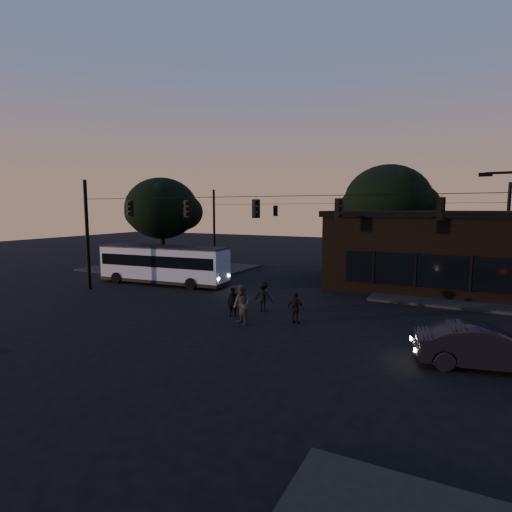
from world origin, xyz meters
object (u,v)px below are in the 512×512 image
at_px(pedestrian_a, 233,302).
at_px(bus, 164,263).
at_px(building, 446,249).
at_px(pedestrian_b, 242,305).
at_px(car, 485,347).
at_px(pedestrian_d, 263,296).
at_px(pedestrian_c, 296,308).

bearing_deg(pedestrian_a, bus, 138.63).
distance_m(building, pedestrian_b, 17.06).
relative_size(bus, pedestrian_b, 5.27).
bearing_deg(car, pedestrian_d, 59.35).
bearing_deg(pedestrian_c, pedestrian_a, 17.64).
xyz_separation_m(building, car, (1.76, -15.54, -1.95)).
xyz_separation_m(building, pedestrian_b, (-8.37, -14.76, -1.74)).
height_order(building, bus, building).
distance_m(pedestrian_a, pedestrian_d, 1.91).
height_order(pedestrian_a, pedestrian_b, pedestrian_b).
bearing_deg(pedestrian_b, pedestrian_c, 59.63).
height_order(car, pedestrian_c, pedestrian_c).
xyz_separation_m(car, pedestrian_a, (-11.24, 1.87, 0.01)).
bearing_deg(bus, pedestrian_c, -27.58).
height_order(building, pedestrian_a, building).
xyz_separation_m(bus, pedestrian_c, (12.50, -5.25, -0.81)).
bearing_deg(pedestrian_d, car, 163.28).
height_order(building, pedestrian_c, building).
bearing_deg(pedestrian_b, pedestrian_a, 164.05).
distance_m(building, pedestrian_c, 14.86).
bearing_deg(car, pedestrian_c, 63.10).
bearing_deg(pedestrian_a, building, 45.01).
distance_m(bus, pedestrian_c, 13.58).
bearing_deg(pedestrian_a, car, -19.70).
relative_size(building, bus, 1.52).
bearing_deg(pedestrian_a, pedestrian_d, 49.87).
relative_size(car, pedestrian_a, 3.01).
distance_m(car, pedestrian_c, 8.16).
bearing_deg(pedestrian_b, car, 24.12).
bearing_deg(pedestrian_b, pedestrian_d, 121.96).
xyz_separation_m(building, pedestrian_a, (-9.48, -13.66, -1.94)).
distance_m(bus, pedestrian_a, 10.69).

